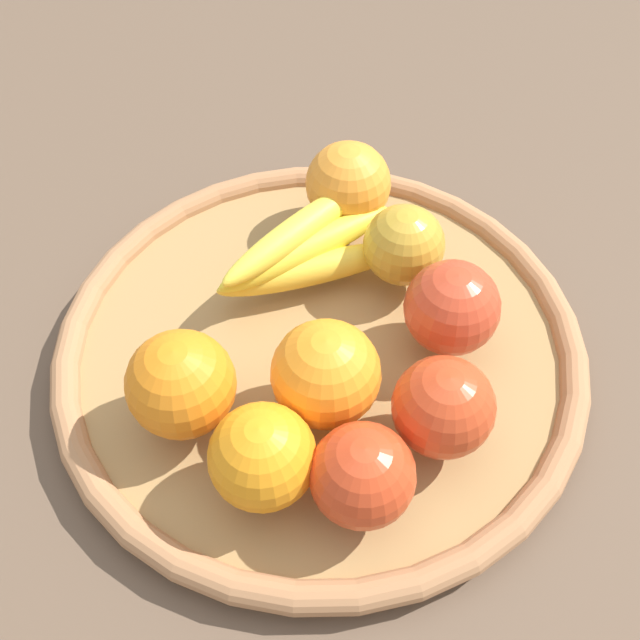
# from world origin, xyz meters

# --- Properties ---
(ground_plane) EXTENTS (2.40, 2.40, 0.00)m
(ground_plane) POSITION_xyz_m (0.00, 0.00, 0.00)
(ground_plane) COLOR brown
(ground_plane) RESTS_ON ground
(basket) EXTENTS (0.42, 0.42, 0.03)m
(basket) POSITION_xyz_m (0.00, 0.00, 0.01)
(basket) COLOR #A17A48
(basket) RESTS_ON ground_plane
(orange_0) EXTENTS (0.10, 0.10, 0.08)m
(orange_0) POSITION_xyz_m (-0.06, -0.01, 0.07)
(orange_0) COLOR orange
(orange_0) RESTS_ON basket
(banana_bunch) EXTENTS (0.14, 0.16, 0.05)m
(banana_bunch) POSITION_xyz_m (0.07, 0.02, 0.05)
(banana_bunch) COLOR yellow
(banana_bunch) RESTS_ON basket
(apple_3) EXTENTS (0.08, 0.08, 0.07)m
(apple_3) POSITION_xyz_m (-0.08, -0.09, 0.07)
(apple_3) COLOR #C83F1D
(apple_3) RESTS_ON basket
(apple_2) EXTENTS (0.08, 0.08, 0.07)m
(apple_2) POSITION_xyz_m (-0.13, -0.04, 0.06)
(apple_2) COLOR red
(apple_2) RESTS_ON basket
(apple_1) EXTENTS (0.09, 0.09, 0.07)m
(apple_1) POSITION_xyz_m (0.07, -0.06, 0.06)
(apple_1) COLOR gold
(apple_1) RESTS_ON basket
(apple_0) EXTENTS (0.07, 0.07, 0.07)m
(apple_0) POSITION_xyz_m (0.01, -0.10, 0.07)
(apple_0) COLOR #C84024
(apple_0) RESTS_ON basket
(orange_1) EXTENTS (0.10, 0.10, 0.08)m
(orange_1) POSITION_xyz_m (-0.08, 0.09, 0.07)
(orange_1) COLOR orange
(orange_1) RESTS_ON basket
(orange_3) EXTENTS (0.10, 0.10, 0.07)m
(orange_3) POSITION_xyz_m (-0.13, 0.03, 0.07)
(orange_3) COLOR orange
(orange_3) RESTS_ON basket
(orange_2) EXTENTS (0.09, 0.09, 0.07)m
(orange_2) POSITION_xyz_m (0.14, -0.01, 0.07)
(orange_2) COLOR orange
(orange_2) RESTS_ON basket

